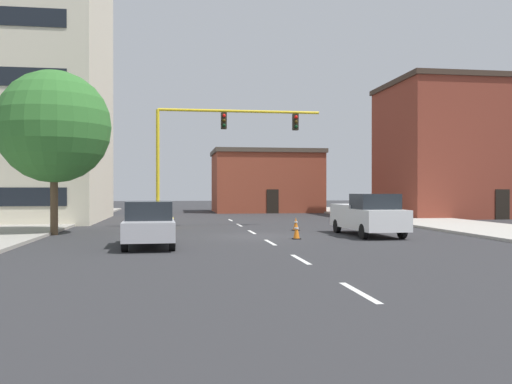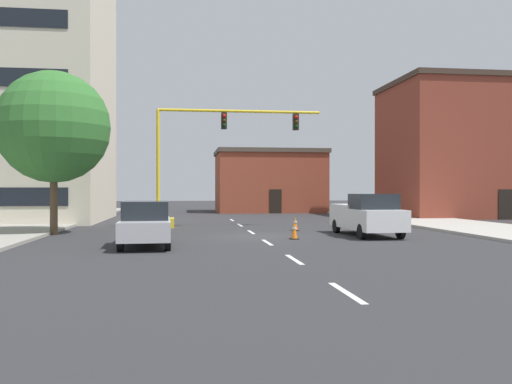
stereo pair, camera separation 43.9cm
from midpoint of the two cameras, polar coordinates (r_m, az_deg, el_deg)
The scene contains 18 objects.
ground_plane at distance 25.49m, azimuth 0.65°, elevation -4.66°, with size 160.00×160.00×0.00m, color #2D2D30.
sidewalk_left at distance 34.43m, azimuth -22.97°, elevation -3.28°, with size 6.00×56.00×0.14m, color #9E998E.
sidewalk_right at distance 37.03m, azimuth 18.74°, elevation -3.03°, with size 6.00×56.00×0.14m, color #B2ADA3.
lane_stripe_seg_0 at distance 11.91m, azimuth 10.52°, elevation -10.31°, with size 0.16×2.40×0.01m, color silver.
lane_stripe_seg_1 at distance 17.16m, azimuth 4.76°, elevation -7.05°, with size 0.16×2.40×0.01m, color silver.
lane_stripe_seg_2 at distance 22.53m, azimuth 1.75°, elevation -5.30°, with size 0.16×2.40×0.01m, color silver.
lane_stripe_seg_3 at distance 27.95m, azimuth -0.08°, elevation -4.21°, with size 0.16×2.40×0.01m, color silver.
lane_stripe_seg_4 at distance 33.40m, azimuth -1.32°, elevation -3.48°, with size 0.16×2.40×0.01m, color silver.
lane_stripe_seg_5 at distance 38.86m, azimuth -2.20°, elevation -2.95°, with size 0.16×2.40×0.01m, color silver.
building_tall_left at distance 42.54m, azimuth -24.92°, elevation 11.78°, with size 14.58×13.04×21.37m.
building_brick_center at distance 53.50m, azimuth 1.60°, elevation 1.16°, with size 10.44×8.02×6.01m.
building_row_right at distance 47.41m, azimuth 21.97°, elevation 4.15°, with size 13.37×9.45×10.80m.
traffic_signal_gantry at distance 31.51m, azimuth -7.29°, elevation 0.50°, with size 10.34×1.20×6.83m.
tree_left_near at distance 28.12m, azimuth -20.01°, elevation 6.39°, with size 5.39×5.39×7.90m.
pickup_truck_white at distance 26.28m, azimuth 12.01°, elevation -2.39°, with size 2.14×5.45×1.99m.
sedan_silver_near_left at distance 21.24m, azimuth -10.91°, elevation -3.25°, with size 2.01×4.56×1.74m.
traffic_cone_roadside_a at distance 29.03m, azimuth 4.57°, elevation -3.36°, with size 0.36×0.36×0.72m.
traffic_cone_roadside_b at distance 24.04m, azimuth 4.55°, elevation -4.06°, with size 0.36×0.36×0.76m.
Camera 2 is at (-3.42, -25.16, 2.19)m, focal length 38.19 mm.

